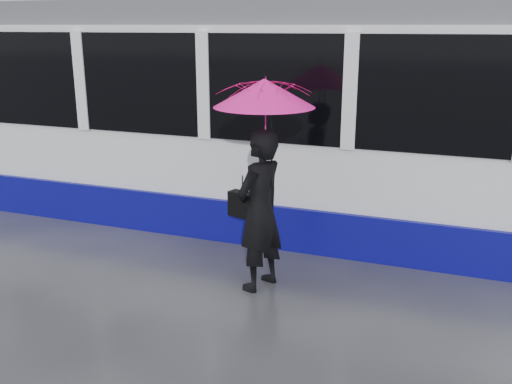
% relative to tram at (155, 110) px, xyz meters
% --- Properties ---
extents(ground, '(90.00, 90.00, 0.00)m').
position_rel_tram_xyz_m(ground, '(2.10, -2.50, -1.64)').
color(ground, '#2B2B30').
rests_on(ground, ground).
extents(rails, '(34.00, 1.51, 0.02)m').
position_rel_tram_xyz_m(rails, '(2.10, -0.00, -1.63)').
color(rails, '#3F3D38').
rests_on(rails, ground).
extents(tram, '(26.00, 2.56, 3.35)m').
position_rel_tram_xyz_m(tram, '(0.00, 0.00, 0.00)').
color(tram, white).
rests_on(tram, ground).
extents(woman, '(0.65, 0.80, 1.90)m').
position_rel_tram_xyz_m(woman, '(2.76, -2.44, -0.69)').
color(woman, black).
rests_on(woman, ground).
extents(umbrella, '(1.41, 1.41, 1.28)m').
position_rel_tram_xyz_m(umbrella, '(2.81, -2.44, 0.44)').
color(umbrella, '#E71366').
rests_on(umbrella, ground).
extents(handbag, '(0.37, 0.25, 0.47)m').
position_rel_tram_xyz_m(handbag, '(2.54, -2.42, -0.64)').
color(handbag, black).
rests_on(handbag, ground).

